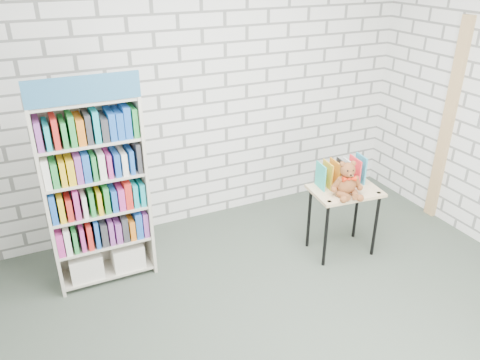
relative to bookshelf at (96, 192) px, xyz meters
name	(u,v)px	position (x,y,z in m)	size (l,w,h in m)	color
ground	(304,331)	(1.22, -1.36, -0.84)	(4.50, 4.50, 0.00)	#3C473C
room_shell	(322,106)	(1.22, -1.36, 0.95)	(4.52, 4.02, 2.81)	silver
bookshelf	(96,192)	(0.00, 0.00, 0.00)	(0.82, 0.32, 1.83)	beige
display_table	(344,198)	(2.11, -0.56, -0.27)	(0.66, 0.49, 0.66)	tan
table_books	(341,172)	(2.12, -0.47, -0.04)	(0.45, 0.23, 0.26)	teal
teddy_bear	(347,182)	(2.05, -0.65, -0.05)	(0.29, 0.28, 0.32)	brown
door_trim	(447,124)	(3.44, -0.41, 0.21)	(0.05, 0.12, 2.10)	tan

